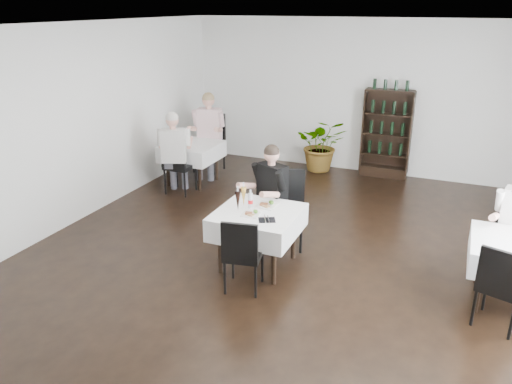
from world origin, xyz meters
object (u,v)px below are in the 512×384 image
Objects in this scene: wine_shelf at (386,135)px; main_table at (258,222)px; diner_main at (267,189)px; potted_tree at (322,145)px.

main_table is (-0.90, -4.31, -0.23)m from wine_shelf.
wine_shelf is 1.19× the size of diner_main.
main_table is at bearing -80.20° from diner_main.
main_table is 4.22m from potted_tree.
diner_main is (-1.00, -3.73, 0.01)m from wine_shelf.
main_table is at bearing -85.24° from potted_tree.
diner_main reaches higher than potted_tree.
wine_shelf is at bearing 5.23° from potted_tree.
wine_shelf is 4.41m from main_table.
wine_shelf reaches higher than main_table.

